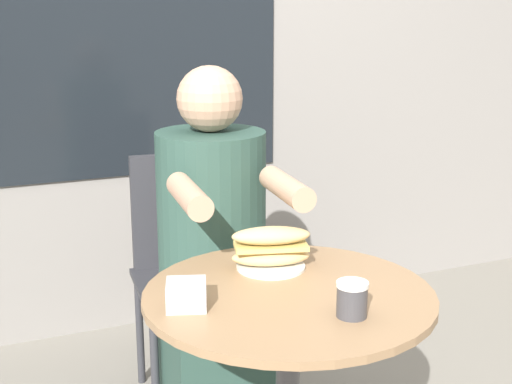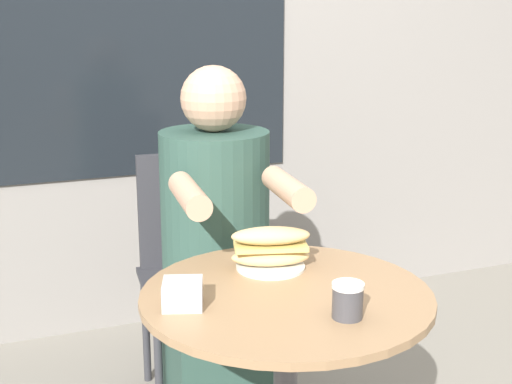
{
  "view_description": "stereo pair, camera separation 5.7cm",
  "coord_description": "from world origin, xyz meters",
  "px_view_note": "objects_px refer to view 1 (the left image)",
  "views": [
    {
      "loc": [
        -0.7,
        -1.43,
        1.37
      ],
      "look_at": [
        0.0,
        0.2,
        0.91
      ],
      "focal_mm": 50.0,
      "sensor_mm": 36.0,
      "label": 1
    },
    {
      "loc": [
        -0.65,
        -1.46,
        1.37
      ],
      "look_at": [
        0.0,
        0.2,
        0.91
      ],
      "focal_mm": 50.0,
      "sensor_mm": 36.0,
      "label": 2
    }
  ],
  "objects_px": {
    "diner_chair": "(185,253)",
    "seated_diner": "(215,285)",
    "sandwich_on_plate": "(271,249)",
    "drink_cup": "(352,299)",
    "cafe_table": "(288,364)"
  },
  "relations": [
    {
      "from": "diner_chair",
      "to": "seated_diner",
      "type": "bearing_deg",
      "value": 93.61
    },
    {
      "from": "seated_diner",
      "to": "sandwich_on_plate",
      "type": "distance_m",
      "value": 0.44
    },
    {
      "from": "sandwich_on_plate",
      "to": "drink_cup",
      "type": "xyz_separation_m",
      "value": [
        0.04,
        -0.35,
        -0.01
      ]
    },
    {
      "from": "diner_chair",
      "to": "seated_diner",
      "type": "relative_size",
      "value": 0.72
    },
    {
      "from": "diner_chair",
      "to": "drink_cup",
      "type": "relative_size",
      "value": 10.79
    },
    {
      "from": "diner_chair",
      "to": "drink_cup",
      "type": "bearing_deg",
      "value": 98.21
    },
    {
      "from": "drink_cup",
      "to": "diner_chair",
      "type": "bearing_deg",
      "value": 92.54
    },
    {
      "from": "cafe_table",
      "to": "drink_cup",
      "type": "relative_size",
      "value": 8.84
    },
    {
      "from": "cafe_table",
      "to": "sandwich_on_plate",
      "type": "height_order",
      "value": "sandwich_on_plate"
    },
    {
      "from": "seated_diner",
      "to": "sandwich_on_plate",
      "type": "bearing_deg",
      "value": 98.92
    },
    {
      "from": "diner_chair",
      "to": "drink_cup",
      "type": "distance_m",
      "value": 1.09
    },
    {
      "from": "sandwich_on_plate",
      "to": "cafe_table",
      "type": "bearing_deg",
      "value": -99.38
    },
    {
      "from": "diner_chair",
      "to": "sandwich_on_plate",
      "type": "distance_m",
      "value": 0.76
    },
    {
      "from": "diner_chair",
      "to": "seated_diner",
      "type": "height_order",
      "value": "seated_diner"
    },
    {
      "from": "drink_cup",
      "to": "cafe_table",
      "type": "bearing_deg",
      "value": 109.87
    }
  ]
}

